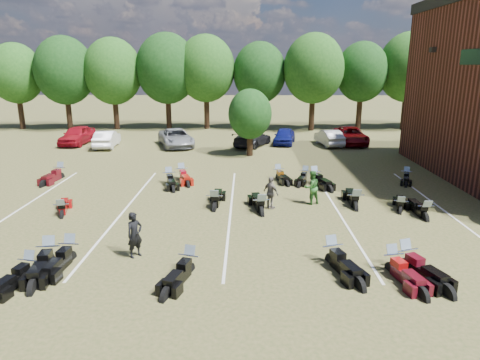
{
  "coord_description": "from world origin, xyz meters",
  "views": [
    {
      "loc": [
        -2.31,
        -16.01,
        6.63
      ],
      "look_at": [
        -2.58,
        4.0,
        1.2
      ],
      "focal_mm": 32.0,
      "sensor_mm": 36.0,
      "label": 1
    }
  ],
  "objects_px": {
    "car_0": "(77,135)",
    "motorcycle_3": "(189,273)",
    "person_grey": "(271,193)",
    "person_black": "(135,235)",
    "person_green": "(312,187)",
    "motorcycle_0": "(30,277)",
    "car_4": "(284,136)",
    "motorcycle_7": "(62,217)",
    "motorcycle_14": "(61,178)"
  },
  "relations": [
    {
      "from": "car_0",
      "to": "motorcycle_3",
      "type": "relative_size",
      "value": 2.0
    },
    {
      "from": "car_0",
      "to": "person_grey",
      "type": "distance_m",
      "value": 22.83
    },
    {
      "from": "person_black",
      "to": "person_grey",
      "type": "height_order",
      "value": "person_black"
    },
    {
      "from": "motorcycle_3",
      "to": "person_grey",
      "type": "bearing_deg",
      "value": 81.73
    },
    {
      "from": "person_grey",
      "to": "motorcycle_3",
      "type": "height_order",
      "value": "person_grey"
    },
    {
      "from": "person_green",
      "to": "person_grey",
      "type": "relative_size",
      "value": 1.08
    },
    {
      "from": "person_green",
      "to": "motorcycle_0",
      "type": "relative_size",
      "value": 0.76
    },
    {
      "from": "person_green",
      "to": "car_4",
      "type": "bearing_deg",
      "value": -114.17
    },
    {
      "from": "car_4",
      "to": "person_grey",
      "type": "height_order",
      "value": "person_grey"
    },
    {
      "from": "person_black",
      "to": "motorcycle_7",
      "type": "relative_size",
      "value": 0.77
    },
    {
      "from": "person_green",
      "to": "car_0",
      "type": "bearing_deg",
      "value": -66.02
    },
    {
      "from": "person_black",
      "to": "motorcycle_14",
      "type": "distance_m",
      "value": 12.93
    },
    {
      "from": "car_0",
      "to": "motorcycle_0",
      "type": "relative_size",
      "value": 2.1
    },
    {
      "from": "person_green",
      "to": "motorcycle_7",
      "type": "relative_size",
      "value": 0.78
    },
    {
      "from": "motorcycle_0",
      "to": "motorcycle_14",
      "type": "xyz_separation_m",
      "value": [
        -4.17,
        12.27,
        0.0
      ]
    },
    {
      "from": "motorcycle_0",
      "to": "motorcycle_7",
      "type": "distance_m",
      "value": 5.75
    },
    {
      "from": "person_green",
      "to": "motorcycle_14",
      "type": "height_order",
      "value": "person_green"
    },
    {
      "from": "car_0",
      "to": "person_grey",
      "type": "relative_size",
      "value": 2.97
    },
    {
      "from": "person_green",
      "to": "motorcycle_0",
      "type": "height_order",
      "value": "person_green"
    },
    {
      "from": "car_4",
      "to": "person_green",
      "type": "bearing_deg",
      "value": -78.92
    },
    {
      "from": "person_grey",
      "to": "motorcycle_0",
      "type": "height_order",
      "value": "person_grey"
    },
    {
      "from": "motorcycle_3",
      "to": "motorcycle_7",
      "type": "bearing_deg",
      "value": 157.29
    },
    {
      "from": "person_green",
      "to": "motorcycle_3",
      "type": "height_order",
      "value": "person_green"
    },
    {
      "from": "person_black",
      "to": "motorcycle_0",
      "type": "distance_m",
      "value": 3.53
    },
    {
      "from": "person_black",
      "to": "person_green",
      "type": "distance_m",
      "value": 9.34
    },
    {
      "from": "car_0",
      "to": "motorcycle_0",
      "type": "height_order",
      "value": "car_0"
    },
    {
      "from": "person_grey",
      "to": "motorcycle_3",
      "type": "xyz_separation_m",
      "value": [
        -3.04,
        -6.55,
        -0.78
      ]
    },
    {
      "from": "car_0",
      "to": "car_4",
      "type": "bearing_deg",
      "value": 3.96
    },
    {
      "from": "car_0",
      "to": "person_green",
      "type": "xyz_separation_m",
      "value": [
        17.6,
        -15.96,
        0.05
      ]
    },
    {
      "from": "car_4",
      "to": "person_green",
      "type": "xyz_separation_m",
      "value": [
        -0.1,
        -16.35,
        0.16
      ]
    },
    {
      "from": "person_black",
      "to": "motorcycle_3",
      "type": "height_order",
      "value": "person_black"
    },
    {
      "from": "person_black",
      "to": "motorcycle_0",
      "type": "bearing_deg",
      "value": 159.3
    },
    {
      "from": "car_4",
      "to": "motorcycle_0",
      "type": "height_order",
      "value": "car_4"
    },
    {
      "from": "person_grey",
      "to": "motorcycle_14",
      "type": "height_order",
      "value": "person_grey"
    },
    {
      "from": "person_grey",
      "to": "car_0",
      "type": "bearing_deg",
      "value": -0.02
    },
    {
      "from": "person_green",
      "to": "person_grey",
      "type": "distance_m",
      "value": 2.15
    },
    {
      "from": "person_black",
      "to": "motorcycle_0",
      "type": "xyz_separation_m",
      "value": [
        -3.05,
        -1.57,
        -0.83
      ]
    },
    {
      "from": "motorcycle_0",
      "to": "motorcycle_14",
      "type": "bearing_deg",
      "value": 119.23
    },
    {
      "from": "person_black",
      "to": "motorcycle_7",
      "type": "xyz_separation_m",
      "value": [
        -4.34,
        4.03,
        -0.83
      ]
    },
    {
      "from": "car_4",
      "to": "motorcycle_3",
      "type": "relative_size",
      "value": 1.73
    },
    {
      "from": "person_black",
      "to": "car_4",
      "type": "bearing_deg",
      "value": 24.17
    },
    {
      "from": "motorcycle_3",
      "to": "motorcycle_7",
      "type": "relative_size",
      "value": 1.08
    },
    {
      "from": "car_0",
      "to": "motorcycle_14",
      "type": "height_order",
      "value": "car_0"
    },
    {
      "from": "person_black",
      "to": "person_green",
      "type": "height_order",
      "value": "person_green"
    },
    {
      "from": "motorcycle_7",
      "to": "car_4",
      "type": "bearing_deg",
      "value": -138.59
    },
    {
      "from": "person_black",
      "to": "person_grey",
      "type": "relative_size",
      "value": 1.07
    },
    {
      "from": "car_0",
      "to": "motorcycle_14",
      "type": "xyz_separation_m",
      "value": [
        3.26,
        -11.32,
        -0.79
      ]
    },
    {
      "from": "motorcycle_14",
      "to": "person_black",
      "type": "bearing_deg",
      "value": -48.67
    },
    {
      "from": "motorcycle_14",
      "to": "motorcycle_3",
      "type": "bearing_deg",
      "value": -44.8
    },
    {
      "from": "motorcycle_0",
      "to": "motorcycle_14",
      "type": "height_order",
      "value": "motorcycle_14"
    }
  ]
}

